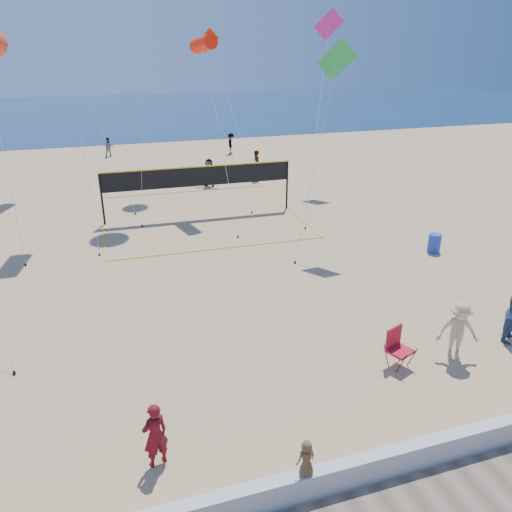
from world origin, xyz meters
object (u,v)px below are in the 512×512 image
object	(u,v)px
camp_chair	(397,345)
volleyball_net	(199,182)
trash_barrel	(434,243)
woman	(155,435)

from	to	relation	value
camp_chair	volleyball_net	xyz separation A→B (m)	(-2.37, 14.62, 1.15)
trash_barrel	volleyball_net	distance (m)	11.73
woman	trash_barrel	world-z (taller)	woman
woman	camp_chair	distance (m)	6.93
trash_barrel	volleyball_net	xyz separation A→B (m)	(-8.52, 7.93, 1.41)
volleyball_net	trash_barrel	bearing A→B (deg)	-41.56
camp_chair	woman	bearing A→B (deg)	171.51
camp_chair	trash_barrel	xyz separation A→B (m)	(6.15, 6.68, -0.25)
woman	camp_chair	world-z (taller)	woman
woman	trash_barrel	size ratio (longest dim) A/B	1.93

